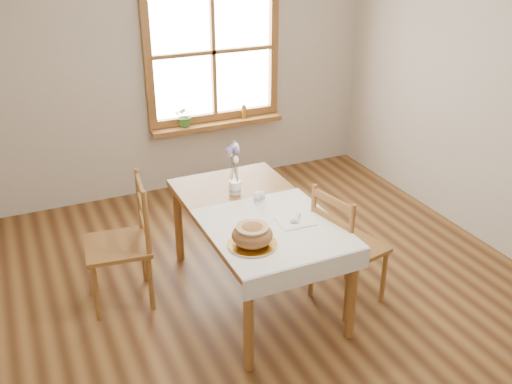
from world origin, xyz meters
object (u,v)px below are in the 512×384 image
chair_left (117,244)px  bread_plate (252,244)px  flower_vase (235,188)px  chair_right (350,245)px  dining_table (256,220)px

chair_left → bread_plate: 1.14m
chair_left → flower_vase: size_ratio=9.69×
chair_left → chair_right: 1.74m
chair_right → bread_plate: chair_right is taller
chair_left → chair_right: chair_left is taller
dining_table → bread_plate: 0.53m
dining_table → chair_left: 1.06m
dining_table → bread_plate: bread_plate is taller
dining_table → chair_right: bearing=-29.6°
chair_left → flower_vase: (0.94, -0.05, 0.30)m
bread_plate → dining_table: bearing=62.7°
dining_table → chair_left: size_ratio=1.59×
dining_table → chair_left: bearing=159.4°
bread_plate → flower_vase: flower_vase is taller
dining_table → flower_vase: 0.34m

